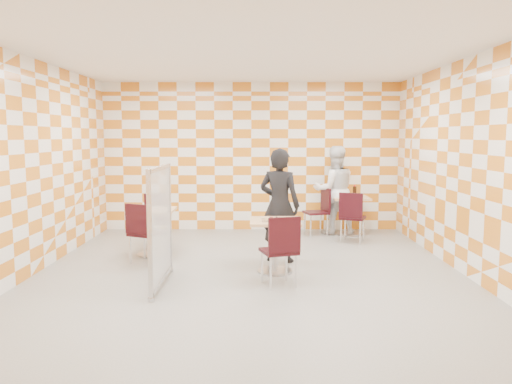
# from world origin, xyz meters

# --- Properties ---
(room_shell) EXTENTS (7.00, 7.00, 7.00)m
(room_shell) POSITION_xyz_m (0.00, 0.54, 1.50)
(room_shell) COLOR gray
(room_shell) RESTS_ON ground
(main_table) EXTENTS (0.70, 0.70, 0.75)m
(main_table) POSITION_xyz_m (0.37, 0.23, 0.51)
(main_table) COLOR #DBB176
(main_table) RESTS_ON ground
(second_table) EXTENTS (0.70, 0.70, 0.75)m
(second_table) POSITION_xyz_m (1.93, 2.92, 0.51)
(second_table) COLOR #DBB176
(second_table) RESTS_ON ground
(empty_table) EXTENTS (0.70, 0.70, 0.75)m
(empty_table) POSITION_xyz_m (-1.58, 1.25, 0.51)
(empty_table) COLOR #DBB176
(empty_table) RESTS_ON ground
(chair_main_front) EXTENTS (0.53, 0.54, 0.92)m
(chair_main_front) POSITION_xyz_m (0.42, -0.49, 0.54)
(chair_main_front) COLOR black
(chair_main_front) RESTS_ON ground
(chair_second_front) EXTENTS (0.55, 0.56, 0.92)m
(chair_second_front) POSITION_xyz_m (1.82, 2.15, 0.54)
(chair_second_front) COLOR black
(chair_second_front) RESTS_ON ground
(chair_second_side) EXTENTS (0.52, 0.52, 0.92)m
(chair_second_side) POSITION_xyz_m (1.35, 2.88, 0.54)
(chair_second_side) COLOR black
(chair_second_side) RESTS_ON ground
(chair_empty_near) EXTENTS (0.56, 0.57, 0.92)m
(chair_empty_near) POSITION_xyz_m (-1.61, 0.67, 0.54)
(chair_empty_near) COLOR black
(chair_empty_near) RESTS_ON ground
(chair_empty_far) EXTENTS (0.51, 0.52, 0.92)m
(chair_empty_far) POSITION_xyz_m (-1.63, 1.88, 0.54)
(chair_empty_far) COLOR black
(chair_empty_far) RESTS_ON ground
(partition) EXTENTS (0.08, 1.38, 1.55)m
(partition) POSITION_xyz_m (-1.12, -0.40, 0.79)
(partition) COLOR white
(partition) RESTS_ON ground
(man_dark) EXTENTS (0.75, 0.63, 1.74)m
(man_dark) POSITION_xyz_m (0.46, 0.87, 0.87)
(man_dark) COLOR black
(man_dark) RESTS_ON ground
(man_white) EXTENTS (0.91, 0.75, 1.73)m
(man_white) POSITION_xyz_m (1.64, 3.05, 0.87)
(man_white) COLOR white
(man_white) RESTS_ON ground
(pizza_on_foil) EXTENTS (0.40, 0.40, 0.04)m
(pizza_on_foil) POSITION_xyz_m (0.37, 0.21, 0.77)
(pizza_on_foil) COLOR silver
(pizza_on_foil) RESTS_ON main_table
(sport_bottle) EXTENTS (0.06, 0.06, 0.20)m
(sport_bottle) POSITION_xyz_m (1.72, 3.03, 0.84)
(sport_bottle) COLOR white
(sport_bottle) RESTS_ON second_table
(soda_bottle) EXTENTS (0.07, 0.07, 0.23)m
(soda_bottle) POSITION_xyz_m (2.02, 2.96, 0.85)
(soda_bottle) COLOR black
(soda_bottle) RESTS_ON second_table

